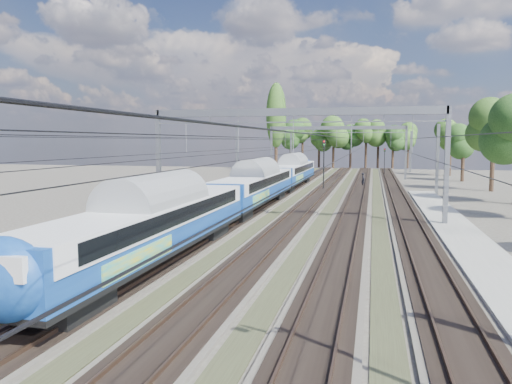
% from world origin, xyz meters
% --- Properties ---
extents(track_bed, '(21.00, 130.00, 0.34)m').
position_xyz_m(track_bed, '(-0.00, 45.00, 0.10)').
color(track_bed, '#47423A').
rests_on(track_bed, ground).
extents(platform, '(3.00, 70.00, 0.30)m').
position_xyz_m(platform, '(12.00, 20.00, 0.15)').
color(platform, gray).
rests_on(platform, ground).
extents(catenary, '(25.65, 130.00, 9.00)m').
position_xyz_m(catenary, '(0.33, 52.69, 6.40)').
color(catenary, slate).
rests_on(catenary, ground).
extents(tree_belt, '(39.69, 100.48, 11.62)m').
position_xyz_m(tree_belt, '(6.84, 92.59, 8.05)').
color(tree_belt, black).
rests_on(tree_belt, ground).
extents(poplar, '(4.40, 4.40, 19.04)m').
position_xyz_m(poplar, '(-14.50, 98.00, 11.89)').
color(poplar, black).
rests_on(poplar, ground).
extents(emu_train, '(3.20, 67.56, 4.68)m').
position_xyz_m(emu_train, '(-4.50, 36.02, 2.75)').
color(emu_train, black).
rests_on(emu_train, ground).
extents(worker, '(0.59, 0.80, 2.00)m').
position_xyz_m(worker, '(4.88, 62.28, 1.00)').
color(worker, black).
rests_on(worker, ground).
extents(signal_near, '(0.46, 0.43, 6.54)m').
position_xyz_m(signal_near, '(-0.12, 56.48, 4.14)').
color(signal_near, black).
rests_on(signal_near, ground).
extents(signal_far, '(0.35, 0.32, 5.06)m').
position_xyz_m(signal_far, '(8.26, 87.49, 3.20)').
color(signal_far, black).
rests_on(signal_far, ground).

